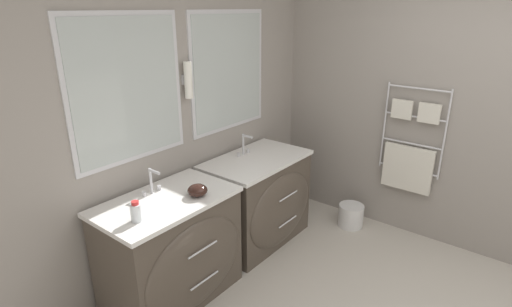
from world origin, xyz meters
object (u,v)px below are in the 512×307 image
object	(u,v)px
vanity_left	(174,250)
waste_bin	(351,215)
toiletry_bottle	(136,212)
amenity_bowl	(198,190)
vanity_right	(260,200)

from	to	relation	value
vanity_left	waste_bin	bearing A→B (deg)	-17.42
toiletry_bottle	amenity_bowl	bearing A→B (deg)	-4.61
amenity_bowl	waste_bin	xyz separation A→B (m)	(1.70, -0.49, -0.78)
vanity_left	toiletry_bottle	size ratio (longest dim) A/B	7.09
vanity_right	waste_bin	distance (m)	1.05
vanity_left	vanity_right	bearing A→B (deg)	0.00
vanity_left	waste_bin	size ratio (longest dim) A/B	3.97
vanity_right	toiletry_bottle	distance (m)	1.49
vanity_left	toiletry_bottle	xyz separation A→B (m)	(-0.33, -0.06, 0.49)
vanity_left	waste_bin	distance (m)	2.00
vanity_left	amenity_bowl	world-z (taller)	amenity_bowl
vanity_left	toiletry_bottle	world-z (taller)	toiletry_bottle
vanity_left	toiletry_bottle	distance (m)	0.59
vanity_left	amenity_bowl	xyz separation A→B (m)	(0.18, -0.10, 0.47)
vanity_right	waste_bin	bearing A→B (deg)	-36.22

